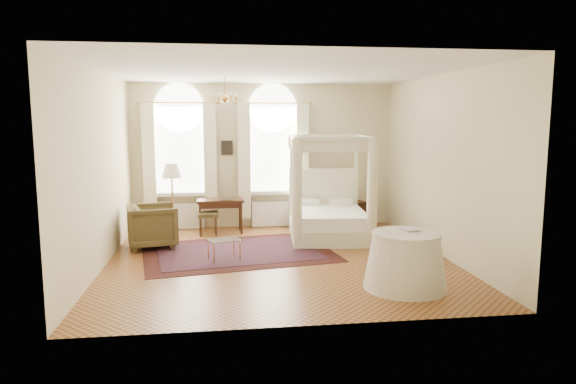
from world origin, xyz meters
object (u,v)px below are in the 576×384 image
coffee_table (224,241)px  writing_desk (220,204)px  nightstand (355,214)px  canopy_bed (328,215)px  side_table (405,261)px  stool (208,216)px  floor_lamp (172,175)px  armchair (153,226)px

coffee_table → writing_desk: bearing=91.4°
nightstand → coffee_table: 4.04m
canopy_bed → side_table: 3.38m
stool → floor_lamp: 1.20m
nightstand → floor_lamp: (-4.13, -0.73, 1.06)m
coffee_table → floor_lamp: floor_lamp is taller
armchair → floor_lamp: size_ratio=0.59×
canopy_bed → side_table: bearing=-82.4°
writing_desk → floor_lamp: 1.28m
stool → side_table: (2.97, -3.96, -0.00)m
armchair → nightstand: bearing=-83.5°
coffee_table → side_table: size_ratio=0.53×
canopy_bed → side_table: size_ratio=1.75×
stool → canopy_bed: bearing=-13.5°
writing_desk → floor_lamp: (-0.99, -0.38, 0.71)m
coffee_table → nightstand: bearing=40.2°
nightstand → floor_lamp: size_ratio=0.37×
coffee_table → floor_lamp: bearing=119.1°
floor_lamp → side_table: 5.35m
canopy_bed → coffee_table: (-2.20, -1.47, -0.15)m
canopy_bed → stool: size_ratio=4.35×
coffee_table → side_table: side_table is taller
nightstand → armchair: size_ratio=0.63×
floor_lamp → nightstand: bearing=10.1°
nightstand → floor_lamp: bearing=-169.9°
canopy_bed → stool: (-2.52, 0.61, -0.08)m
side_table → floor_lamp: bearing=134.5°
writing_desk → coffee_table: writing_desk is taller
armchair → side_table: armchair is taller
stool → floor_lamp: size_ratio=0.31×
armchair → floor_lamp: bearing=-35.9°
nightstand → side_table: side_table is taller
nightstand → writing_desk: writing_desk is taller
nightstand → side_table: (-0.44, -4.49, 0.12)m
nightstand → canopy_bed: bearing=-128.0°
armchair → stool: bearing=-60.1°
floor_lamp → armchair: bearing=-114.3°
writing_desk → coffee_table: 2.28m
canopy_bed → side_table: canopy_bed is taller
canopy_bed → nightstand: canopy_bed is taller
stool → side_table: bearing=-53.2°
stool → nightstand: bearing=8.8°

